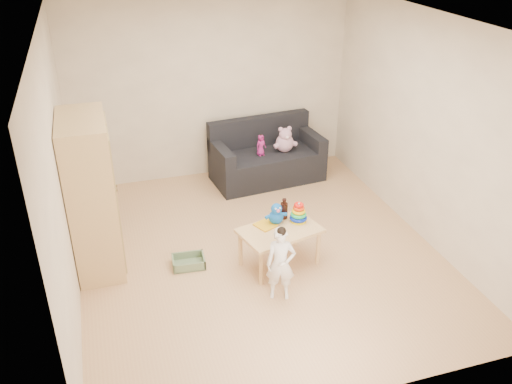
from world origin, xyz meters
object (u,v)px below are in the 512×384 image
object	(u,v)px
sofa	(267,166)
play_table	(279,247)
wardrobe	(91,195)
toddler	(281,265)

from	to	relation	value
sofa	play_table	world-z (taller)	play_table
wardrobe	sofa	world-z (taller)	wardrobe
sofa	toddler	size ratio (longest dim) A/B	1.98
wardrobe	toddler	xyz separation A→B (m)	(1.72, -1.16, -0.47)
sofa	play_table	bearing A→B (deg)	-110.30
sofa	toddler	world-z (taller)	toddler
wardrobe	toddler	distance (m)	2.13
wardrobe	toddler	bearing A→B (deg)	-33.90
wardrobe	play_table	distance (m)	2.10
wardrobe	sofa	xyz separation A→B (m)	(2.44, 1.46, -0.64)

